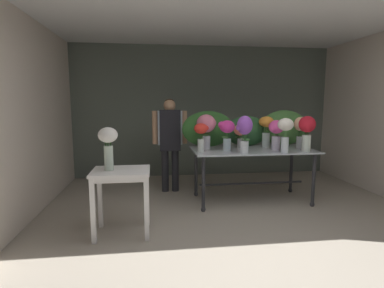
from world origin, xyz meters
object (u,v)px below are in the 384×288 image
object	(u,v)px
vase_ivory_peonies	(285,131)
vase_peach_ranunculus	(300,129)
vase_white_roses_tall	(108,143)
side_table_white	(121,180)
florist	(170,135)
vase_crimson_snapdragons	(307,130)
vase_coral_freesia	(241,133)
vase_fuchsia_anemones	(276,132)
vase_magenta_tulips	(227,131)
vase_violet_hydrangea	(245,130)
vase_scarlet_roses	(201,134)
vase_sunset_carnations	(266,128)
vase_rosy_lilies	(206,127)
display_table_glass	(252,157)

from	to	relation	value
vase_ivory_peonies	vase_peach_ranunculus	bearing A→B (deg)	42.07
vase_white_roses_tall	side_table_white	bearing A→B (deg)	0.12
florist	vase_crimson_snapdragons	world-z (taller)	florist
vase_coral_freesia	vase_fuchsia_anemones	xyz separation A→B (m)	(0.46, -0.27, 0.03)
vase_magenta_tulips	vase_crimson_snapdragons	distance (m)	1.15
vase_crimson_snapdragons	vase_white_roses_tall	xyz separation A→B (m)	(-2.70, -0.65, -0.06)
vase_violet_hydrangea	vase_peach_ranunculus	bearing A→B (deg)	18.26
vase_violet_hydrangea	vase_ivory_peonies	world-z (taller)	vase_violet_hydrangea
vase_scarlet_roses	vase_sunset_carnations	distance (m)	1.13
vase_scarlet_roses	vase_rosy_lilies	world-z (taller)	vase_rosy_lilies
vase_peach_ranunculus	vase_fuchsia_anemones	distance (m)	0.45
side_table_white	vase_rosy_lilies	bearing A→B (deg)	41.61
vase_coral_freesia	vase_violet_hydrangea	bearing A→B (deg)	-100.71
vase_magenta_tulips	vase_coral_freesia	size ratio (longest dim) A/B	1.21
vase_coral_freesia	vase_fuchsia_anemones	size ratio (longest dim) A/B	0.83
vase_fuchsia_anemones	vase_coral_freesia	bearing A→B (deg)	149.42
vase_sunset_carnations	florist	bearing A→B (deg)	160.13
vase_sunset_carnations	display_table_glass	bearing A→B (deg)	-152.05
vase_peach_ranunculus	vase_scarlet_roses	distance (m)	1.58
side_table_white	vase_crimson_snapdragons	size ratio (longest dim) A/B	1.48
display_table_glass	vase_fuchsia_anemones	xyz separation A→B (m)	(0.32, -0.11, 0.40)
vase_ivory_peonies	vase_white_roses_tall	distance (m)	2.40
vase_violet_hydrangea	vase_fuchsia_anemones	world-z (taller)	vase_violet_hydrangea
vase_violet_hydrangea	vase_fuchsia_anemones	distance (m)	0.59
vase_coral_freesia	vase_violet_hydrangea	distance (m)	0.50
side_table_white	vase_rosy_lilies	world-z (taller)	vase_rosy_lilies
vase_peach_ranunculus	vase_scarlet_roses	world-z (taller)	vase_peach_ranunculus
vase_fuchsia_anemones	vase_white_roses_tall	bearing A→B (deg)	-160.38
vase_crimson_snapdragons	vase_rosy_lilies	xyz separation A→B (m)	(-1.40, 0.39, 0.03)
vase_magenta_tulips	vase_crimson_snapdragons	xyz separation A→B (m)	(1.13, -0.21, 0.03)
florist	vase_white_roses_tall	world-z (taller)	florist
vase_peach_ranunculus	vase_ivory_peonies	distance (m)	0.55
florist	vase_violet_hydrangea	xyz separation A→B (m)	(0.98, -1.01, 0.17)
vase_coral_freesia	vase_sunset_carnations	xyz separation A→B (m)	(0.41, -0.01, 0.07)
vase_crimson_snapdragons	vase_sunset_carnations	world-z (taller)	vase_crimson_snapdragons
side_table_white	vase_magenta_tulips	distance (m)	1.74
display_table_glass	vase_white_roses_tall	xyz separation A→B (m)	(-1.99, -0.94, 0.38)
vase_fuchsia_anemones	vase_sunset_carnations	bearing A→B (deg)	101.73
vase_magenta_tulips	vase_fuchsia_anemones	bearing A→B (deg)	-3.00
vase_coral_freesia	vase_fuchsia_anemones	bearing A→B (deg)	-30.58
vase_peach_ranunculus	vase_sunset_carnations	world-z (taller)	vase_sunset_carnations
florist	vase_magenta_tulips	world-z (taller)	florist
vase_violet_hydrangea	florist	bearing A→B (deg)	134.30
vase_peach_ranunculus	vase_rosy_lilies	world-z (taller)	vase_rosy_lilies
vase_magenta_tulips	vase_white_roses_tall	xyz separation A→B (m)	(-1.57, -0.86, -0.03)
vase_coral_freesia	vase_white_roses_tall	world-z (taller)	vase_white_roses_tall
vase_violet_hydrangea	vase_crimson_snapdragons	bearing A→B (deg)	2.52
vase_scarlet_roses	vase_violet_hydrangea	bearing A→B (deg)	-15.29
vase_magenta_tulips	vase_violet_hydrangea	xyz separation A→B (m)	(0.19, -0.25, 0.04)
side_table_white	vase_ivory_peonies	world-z (taller)	vase_ivory_peonies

